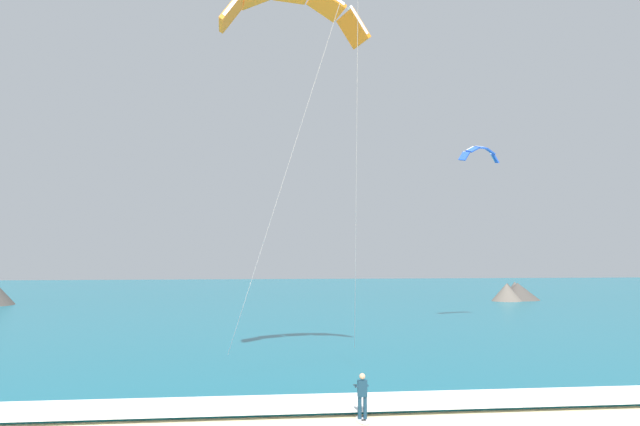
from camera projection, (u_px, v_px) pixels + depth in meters
The scene contains 7 objects.
sea at pixel (282, 298), 82.61m from camera, with size 200.00×120.00×0.20m, color #146075.
surf_foam at pixel (356, 402), 24.12m from camera, with size 200.00×3.00×0.04m, color white.
surfboard at pixel (362, 419), 22.29m from camera, with size 0.45×1.40×0.09m.
kitesurfer at pixel (362, 394), 22.36m from camera, with size 0.55×0.52×1.69m.
kite_primary at pixel (294, 7), 31.80m from camera, with size 7.96×9.66×18.94m.
kite_distant at pixel (480, 152), 52.04m from camera, with size 3.83×1.79×1.43m.
headland_right at pixel (513, 292), 77.73m from camera, with size 7.21×6.71×2.46m.
Camera 1 is at (-4.15, -10.07, 6.07)m, focal length 34.28 mm.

